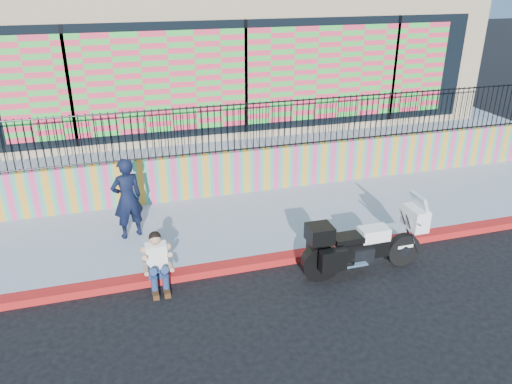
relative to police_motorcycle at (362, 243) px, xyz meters
name	(u,v)px	position (x,y,z in m)	size (l,w,h in m)	color
ground	(301,259)	(-0.90, 0.75, -0.63)	(90.00, 90.00, 0.00)	black
red_curb	(301,256)	(-0.90, 0.75, -0.55)	(16.00, 0.30, 0.15)	red
sidewalk	(275,220)	(-0.90, 2.40, -0.55)	(16.00, 3.00, 0.15)	#969EB4
mural_wall	(256,170)	(-0.90, 4.00, 0.07)	(16.00, 0.20, 1.10)	#E63C7B
metal_fence	(256,126)	(-0.90, 4.00, 1.22)	(15.80, 0.04, 1.20)	black
elevated_platform	(214,120)	(-0.90, 9.10, 0.00)	(16.00, 10.00, 1.25)	#969EB4
storefront_building	(213,42)	(-0.90, 8.88, 2.62)	(14.00, 8.06, 4.00)	tan
police_motorcycle	(362,243)	(0.00, 0.00, 0.00)	(2.41, 0.80, 1.50)	black
police_officer	(127,198)	(-4.13, 2.41, 0.39)	(0.64, 0.42, 1.75)	black
seated_man	(158,267)	(-3.75, 0.54, -0.18)	(0.54, 0.71, 1.06)	navy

